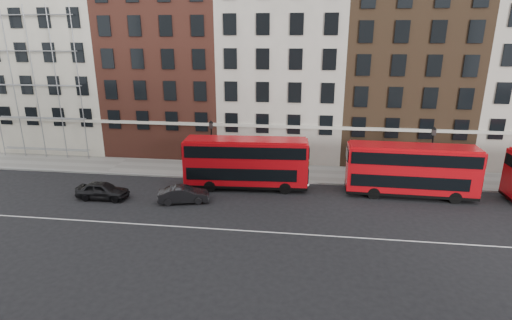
# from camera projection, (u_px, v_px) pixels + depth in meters

# --- Properties ---
(ground) EXTENTS (120.00, 120.00, 0.00)m
(ground) POSITION_uv_depth(u_px,v_px,m) (263.00, 219.00, 29.58)
(ground) COLOR black
(ground) RESTS_ON ground
(pavement) EXTENTS (80.00, 5.00, 0.15)m
(pavement) POSITION_uv_depth(u_px,v_px,m) (275.00, 172.00, 39.49)
(pavement) COLOR gray
(pavement) RESTS_ON ground
(kerb) EXTENTS (80.00, 0.30, 0.16)m
(kerb) POSITION_uv_depth(u_px,v_px,m) (273.00, 181.00, 37.12)
(kerb) COLOR gray
(kerb) RESTS_ON ground
(road_centre_line) EXTENTS (70.00, 0.12, 0.01)m
(road_centre_line) POSITION_uv_depth(u_px,v_px,m) (260.00, 232.00, 27.68)
(road_centre_line) COLOR white
(road_centre_line) RESTS_ON ground
(building_terrace) EXTENTS (64.00, 11.95, 22.00)m
(building_terrace) POSITION_uv_depth(u_px,v_px,m) (280.00, 62.00, 43.47)
(building_terrace) COLOR #BCB5A2
(building_terrace) RESTS_ON ground
(bus_b) EXTENTS (10.91, 3.24, 4.53)m
(bus_b) POSITION_uv_depth(u_px,v_px,m) (246.00, 162.00, 34.92)
(bus_b) COLOR #BD0910
(bus_b) RESTS_ON ground
(bus_c) EXTENTS (10.59, 2.79, 4.42)m
(bus_c) POSITION_uv_depth(u_px,v_px,m) (411.00, 169.00, 33.18)
(bus_c) COLOR #BD0910
(bus_c) RESTS_ON ground
(car_rear) EXTENTS (4.30, 1.73, 1.46)m
(car_rear) POSITION_uv_depth(u_px,v_px,m) (103.00, 190.00, 33.10)
(car_rear) COLOR black
(car_rear) RESTS_ON ground
(car_front) EXTENTS (4.32, 2.38, 1.35)m
(car_front) POSITION_uv_depth(u_px,v_px,m) (184.00, 195.00, 32.38)
(car_front) COLOR #232326
(car_front) RESTS_ON ground
(lamp_post_left) EXTENTS (0.44, 0.44, 5.33)m
(lamp_post_left) POSITION_uv_depth(u_px,v_px,m) (212.00, 145.00, 37.80)
(lamp_post_left) COLOR black
(lamp_post_left) RESTS_ON pavement
(lamp_post_right) EXTENTS (0.44, 0.44, 5.33)m
(lamp_post_right) POSITION_uv_depth(u_px,v_px,m) (431.00, 153.00, 35.23)
(lamp_post_right) COLOR black
(lamp_post_right) RESTS_ON pavement
(iron_railings) EXTENTS (6.60, 0.06, 1.00)m
(iron_railings) POSITION_uv_depth(u_px,v_px,m) (277.00, 160.00, 41.40)
(iron_railings) COLOR black
(iron_railings) RESTS_ON pavement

